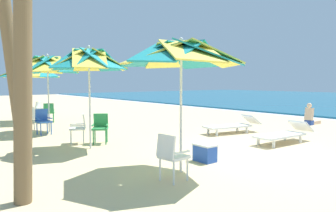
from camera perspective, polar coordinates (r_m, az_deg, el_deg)
ground_plane at (r=7.87m, az=13.65°, el=-8.86°), size 80.00×80.00×0.00m
beach_umbrella_0 at (r=6.09m, az=2.43°, el=9.38°), size 2.47×2.47×2.66m
plastic_chair_0 at (r=5.64m, az=0.57°, el=-8.88°), size 0.48×0.51×0.87m
beach_umbrella_1 at (r=8.54m, az=-14.34°, el=8.06°), size 2.12×2.12×2.76m
plastic_chair_1 at (r=9.41m, az=-15.95°, el=-3.65°), size 0.57×0.60×0.87m
plastic_chair_2 at (r=9.30m, az=-12.32°, el=-3.68°), size 0.63×0.61×0.87m
beach_umbrella_2 at (r=11.86m, az=-21.27°, el=6.96°), size 2.33×2.33×2.78m
plastic_chair_3 at (r=12.50m, az=-24.20°, el=-1.90°), size 0.63×0.63×0.87m
plastic_chair_4 at (r=11.46m, az=-21.98°, el=-2.38°), size 0.50×0.47×0.87m
plastic_chair_5 at (r=11.55m, az=-24.78°, el=-2.41°), size 0.46×0.49×0.87m
beach_umbrella_3 at (r=15.14m, az=-23.94°, el=5.72°), size 2.60×2.60×2.58m
plastic_chair_6 at (r=14.54m, az=-24.74°, el=-1.07°), size 0.60×0.61×0.87m
plastic_chair_7 at (r=14.57m, az=-21.05°, el=-0.95°), size 0.59×0.57×0.87m
plastic_chair_8 at (r=15.82m, az=-22.32°, el=-0.58°), size 0.63×0.63×0.87m
sun_lounger_1 at (r=9.74m, az=20.57°, el=-4.78°), size 0.75×2.18×0.62m
sun_lounger_2 at (r=11.13m, az=11.75°, el=-3.45°), size 1.05×2.23×0.62m
cooler_box at (r=7.13m, az=6.79°, el=-8.50°), size 0.50×0.34×0.40m
beachgoer_seated at (r=14.33m, az=24.77°, el=-1.97°), size 0.30×0.93×0.92m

